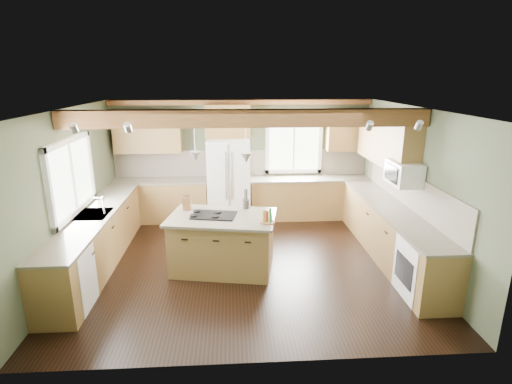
{
  "coord_description": "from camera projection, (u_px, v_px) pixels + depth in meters",
  "views": [
    {
      "loc": [
        -0.23,
        -6.24,
        3.1
      ],
      "look_at": [
        0.18,
        0.3,
        1.17
      ],
      "focal_mm": 28.0,
      "sensor_mm": 36.0,
      "label": 1
    }
  ],
  "objects": [
    {
      "name": "faucet",
      "position": [
        104.0,
        206.0,
        6.47
      ],
      "size": [
        0.02,
        0.02,
        0.28
      ],
      "primitive_type": "cylinder",
      "color": "#B2B2B7",
      "rests_on": "sink"
    },
    {
      "name": "island_top",
      "position": [
        222.0,
        217.0,
        6.4
      ],
      "size": [
        1.86,
        1.36,
        0.04
      ],
      "primitive_type": "cube",
      "rotation": [
        0.0,
        0.0,
        -0.18
      ],
      "color": "#4E4739",
      "rests_on": "island"
    },
    {
      "name": "upper_cab_back_left",
      "position": [
        148.0,
        131.0,
        8.42
      ],
      "size": [
        1.4,
        0.35,
        0.9
      ],
      "primitive_type": "cube",
      "color": "brown",
      "rests_on": "wall_back"
    },
    {
      "name": "island",
      "position": [
        223.0,
        244.0,
        6.53
      ],
      "size": [
        1.74,
        1.24,
        0.88
      ],
      "primitive_type": "cube",
      "rotation": [
        0.0,
        0.0,
        -0.18
      ],
      "color": "brown",
      "rests_on": "floor"
    },
    {
      "name": "counter_back_left",
      "position": [
        160.0,
        181.0,
        8.6
      ],
      "size": [
        2.06,
        0.64,
        0.04
      ],
      "primitive_type": "cube",
      "color": "#4E4739",
      "rests_on": "base_cab_back_left"
    },
    {
      "name": "cooktop",
      "position": [
        214.0,
        215.0,
        6.41
      ],
      "size": [
        0.76,
        0.57,
        0.02
      ],
      "primitive_type": "cube",
      "rotation": [
        0.0,
        0.0,
        -0.18
      ],
      "color": "black",
      "rests_on": "island_top"
    },
    {
      "name": "ceiling",
      "position": [
        246.0,
        108.0,
        6.12
      ],
      "size": [
        5.6,
        5.6,
        0.0
      ],
      "primitive_type": "plane",
      "rotation": [
        3.14,
        0.0,
        0.0
      ],
      "color": "silver",
      "rests_on": "wall_back"
    },
    {
      "name": "pendant_right",
      "position": [
        246.0,
        158.0,
        6.08
      ],
      "size": [
        0.18,
        0.18,
        0.16
      ],
      "primitive_type": "cone",
      "rotation": [
        3.14,
        0.0,
        0.0
      ],
      "color": "#B2B2B7",
      "rests_on": "ceiling"
    },
    {
      "name": "counter_right",
      "position": [
        393.0,
        209.0,
        6.8
      ],
      "size": [
        0.64,
        3.74,
        0.04
      ],
      "primitive_type": "cube",
      "color": "#4E4739",
      "rests_on": "base_cab_right"
    },
    {
      "name": "counter_back_right",
      "position": [
        310.0,
        178.0,
        8.8
      ],
      "size": [
        2.66,
        0.64,
        0.04
      ],
      "primitive_type": "cube",
      "color": "#4E4739",
      "rests_on": "base_cab_back_right"
    },
    {
      "name": "sink",
      "position": [
        93.0,
        215.0,
        6.5
      ],
      "size": [
        0.5,
        0.65,
        0.03
      ],
      "primitive_type": "cube",
      "color": "#262628",
      "rests_on": "counter_left"
    },
    {
      "name": "counter_left",
      "position": [
        93.0,
        215.0,
        6.5
      ],
      "size": [
        0.64,
        3.74,
        0.04
      ],
      "primitive_type": "cube",
      "color": "#4E4739",
      "rests_on": "base_cab_left"
    },
    {
      "name": "backsplash_back",
      "position": [
        242.0,
        163.0,
        8.9
      ],
      "size": [
        5.58,
        0.03,
        0.58
      ],
      "primitive_type": "cube",
      "color": "brown",
      "rests_on": "wall_back"
    },
    {
      "name": "bottle_tray",
      "position": [
        267.0,
        216.0,
        6.09
      ],
      "size": [
        0.25,
        0.25,
        0.22
      ],
      "primitive_type": null,
      "rotation": [
        0.0,
        0.0,
        0.02
      ],
      "color": "#5B301B",
      "rests_on": "island_top"
    },
    {
      "name": "window_back",
      "position": [
        294.0,
        147.0,
        8.86
      ],
      "size": [
        1.1,
        0.04,
        1.0
      ],
      "primitive_type": "cube",
      "color": "white",
      "rests_on": "wall_back"
    },
    {
      "name": "pendant_left",
      "position": [
        195.0,
        157.0,
        6.17
      ],
      "size": [
        0.18,
        0.18,
        0.16
      ],
      "primitive_type": "cone",
      "rotation": [
        3.14,
        0.0,
        0.0
      ],
      "color": "#B2B2B7",
      "rests_on": "ceiling"
    },
    {
      "name": "upper_cab_back_corner",
      "position": [
        348.0,
        130.0,
        8.67
      ],
      "size": [
        0.9,
        0.35,
        0.9
      ],
      "primitive_type": "cube",
      "color": "brown",
      "rests_on": "wall_back"
    },
    {
      "name": "base_cab_right",
      "position": [
        390.0,
        234.0,
        6.93
      ],
      "size": [
        0.6,
        3.7,
        0.88
      ],
      "primitive_type": "cube",
      "color": "brown",
      "rests_on": "floor"
    },
    {
      "name": "base_cab_back_right",
      "position": [
        309.0,
        198.0,
        8.93
      ],
      "size": [
        2.62,
        0.6,
        0.88
      ],
      "primitive_type": "cube",
      "color": "brown",
      "rests_on": "floor"
    },
    {
      "name": "refrigerator",
      "position": [
        229.0,
        181.0,
        8.62
      ],
      "size": [
        0.9,
        0.74,
        1.8
      ],
      "primitive_type": "cube",
      "color": "silver",
      "rests_on": "floor"
    },
    {
      "name": "ceiling_beam",
      "position": [
        246.0,
        118.0,
        5.98
      ],
      "size": [
        5.55,
        0.26,
        0.26
      ],
      "primitive_type": "cube",
      "color": "#4E2E16",
      "rests_on": "ceiling"
    },
    {
      "name": "utensil_crock",
      "position": [
        246.0,
        204.0,
        6.76
      ],
      "size": [
        0.14,
        0.14,
        0.15
      ],
      "primitive_type": "cylinder",
      "rotation": [
        0.0,
        0.0,
        -0.27
      ],
      "color": "#463E38",
      "rests_on": "island_top"
    },
    {
      "name": "window_left",
      "position": [
        71.0,
        177.0,
        6.3
      ],
      "size": [
        0.04,
        1.6,
        1.05
      ],
      "primitive_type": "cube",
      "color": "white",
      "rests_on": "wall_left"
    },
    {
      "name": "floor",
      "position": [
        247.0,
        262.0,
        6.86
      ],
      "size": [
        5.6,
        5.6,
        0.0
      ],
      "primitive_type": "plane",
      "color": "black",
      "rests_on": "ground"
    },
    {
      "name": "backsplash_right",
      "position": [
        411.0,
        191.0,
        6.73
      ],
      "size": [
        0.03,
        3.7,
        0.58
      ],
      "primitive_type": "cube",
      "color": "brown",
      "rests_on": "wall_right"
    },
    {
      "name": "wall_back",
      "position": [
        242.0,
        159.0,
        8.89
      ],
      "size": [
        5.6,
        0.0,
        5.6
      ],
      "primitive_type": "plane",
      "rotation": [
        1.57,
        0.0,
        0.0
      ],
      "color": "#4A523A",
      "rests_on": "ground"
    },
    {
      "name": "base_cab_left",
      "position": [
        97.0,
        241.0,
        6.63
      ],
      "size": [
        0.6,
        3.7,
        0.88
      ],
      "primitive_type": "cube",
      "color": "brown",
      "rests_on": "floor"
    },
    {
      "name": "soffit_trim",
      "position": [
        242.0,
        102.0,
        8.44
      ],
      "size": [
        5.55,
        0.2,
        0.1
      ],
      "primitive_type": "cube",
      "color": "#4E2E16",
      "rests_on": "ceiling"
    },
    {
      "name": "wall_left",
      "position": [
        70.0,
        193.0,
        6.32
      ],
      "size": [
        0.0,
        5.0,
        5.0
      ],
      "primitive_type": "plane",
      "rotation": [
        1.57,
        0.0,
        1.57
      ],
      "color": "#4A523A",
      "rests_on": "ground"
    },
    {
      "name": "wall_right",
      "position": [
        414.0,
        187.0,
        6.66
      ],
      "size": [
        0.0,
        5.0,
        5.0
      ],
      "primitive_type": "plane",
      "rotation": [
        1.57,
        0.0,
        -1.57
      ],
      "color": "#4A523A",
      "rests_on": "ground"
    },
    {
      "name": "upper_cab_right",
      "position": [
        387.0,
        140.0,
        7.33
      ],
      "size": [
        0.35,
        2.2,
        0.9
      ],
      "primitive_type": "cube",
      "color": "brown",
      "rests_on": "wall_right"
    },
    {
      "name": "upper_cab_over_fridge",
      "position": [
        228.0,
        121.0,
        8.46
      ],
      "size": [
        0.96,
        0.35,
        0.7
      ],
      "primitive_type": "cube",
      "color": "brown",
      "rests_on": "wall_back"
    },
    {
      "name": "knife_block",
      "position": [
        187.0,
        204.0,
        6.66
      ],
      "size": [
        0.14,
        0.11,
        0.22
      ],
      "primitive_type": "cube",
      "rotation": [
        0.0,
        0.0,
        -0.09
      ],
      "color": "brown",
      "rests_on": "island_top"
    },
    {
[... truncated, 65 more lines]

